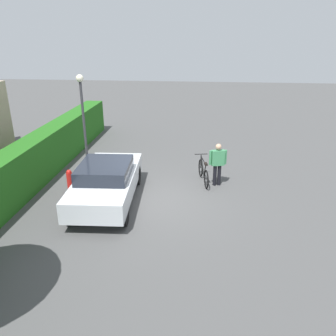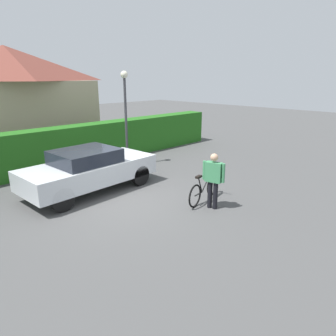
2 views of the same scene
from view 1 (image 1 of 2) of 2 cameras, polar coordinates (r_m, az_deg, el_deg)
ground_plane at (r=11.48m, az=-2.84°, el=-5.29°), size 60.00×60.00×0.00m
hedge_row at (r=12.57m, az=-23.45°, el=-0.56°), size 17.11×0.90×1.65m
parked_car_near at (r=11.20m, az=-10.22°, el=-2.18°), size 4.33×2.00×1.38m
bicycle at (r=12.72m, az=5.92°, el=-0.73°), size 1.75×0.55×0.92m
person_rider at (r=12.32m, az=8.30°, el=1.07°), size 0.31×0.63×1.58m
street_lamp at (r=13.62m, az=-14.07°, el=9.50°), size 0.28×0.28×3.78m
fire_hydrant at (r=12.37m, az=-16.08°, el=-2.00°), size 0.20×0.20×0.81m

